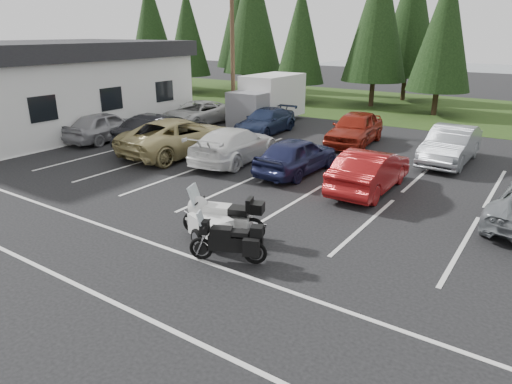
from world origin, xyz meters
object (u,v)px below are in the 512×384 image
object	(u,v)px
utility_pole	(232,44)
touring_motorcycle	(223,212)
car_near_1	(163,131)
car_near_5	(370,170)
car_far_2	(355,128)
car_far_3	(451,145)
cargo_trailer	(211,229)
box_truck	(264,100)
car_near_4	(297,155)
car_near_2	(180,136)
car_near_0	(105,126)
car_near_3	(235,145)
car_far_1	(266,121)
car_far_0	(196,113)
adventure_motorcycle	(227,237)
building	(40,86)

from	to	relation	value
utility_pole	touring_motorcycle	size ratio (longest dim) A/B	3.36
car_near_1	car_near_5	world-z (taller)	car_near_1
car_far_2	car_far_3	distance (m)	4.87
utility_pole	car_far_3	bearing A→B (deg)	-10.22
car_near_1	cargo_trailer	size ratio (longest dim) A/B	3.01
box_truck	car_near_4	distance (m)	10.61
box_truck	car_near_2	size ratio (longest dim) A/B	0.93
cargo_trailer	car_near_4	bearing A→B (deg)	119.78
car_near_1	cargo_trailer	world-z (taller)	car_near_1
car_near_4	box_truck	bearing A→B (deg)	-47.62
car_near_0	car_near_2	world-z (taller)	car_near_2
utility_pole	car_near_4	distance (m)	12.31
car_near_0	car_near_3	distance (m)	8.09
box_truck	car_near_1	distance (m)	8.05
touring_motorcycle	cargo_trailer	xyz separation A→B (m)	(-0.08, -0.45, -0.35)
car_far_3	box_truck	bearing A→B (deg)	166.58
car_near_4	car_far_2	xyz separation A→B (m)	(-0.01, 5.98, 0.08)
car_near_4	cargo_trailer	size ratio (longest dim) A/B	2.61
car_near_2	car_far_1	distance (m)	6.08
box_truck	car_near_5	xyz separation A→B (m)	(10.11, -8.45, -0.70)
car_near_4	cargo_trailer	distance (m)	7.08
utility_pole	car_near_4	bearing A→B (deg)	-40.45
car_near_4	touring_motorcycle	distance (m)	6.64
car_far_0	utility_pole	bearing A→B (deg)	60.67
adventure_motorcycle	touring_motorcycle	bearing A→B (deg)	108.10
building	car_near_5	distance (m)	20.18
adventure_motorcycle	car_near_3	bearing A→B (deg)	101.33
car_near_3	car_near_5	bearing A→B (deg)	170.83
car_far_3	touring_motorcycle	xyz separation A→B (m)	(-3.45, -11.61, -0.05)
car_near_0	car_far_1	size ratio (longest dim) A/B	0.95
car_far_0	car_far_3	distance (m)	14.79
car_near_2	car_near_0	bearing A→B (deg)	5.08
utility_pole	car_near_0	distance (m)	9.31
building	car_far_2	xyz separation A→B (m)	(16.86, 6.42, -1.62)
car_far_2	adventure_motorcycle	world-z (taller)	car_far_2
car_near_2	car_far_0	bearing A→B (deg)	-51.98
car_near_2	car_near_3	world-z (taller)	car_near_2
car_near_5	car_far_1	bearing A→B (deg)	-36.53
car_near_3	adventure_motorcycle	xyz separation A→B (m)	(5.47, -7.61, -0.09)
cargo_trailer	box_truck	bearing A→B (deg)	137.94
car_near_2	car_near_4	bearing A→B (deg)	-173.42
car_far_0	car_near_2	bearing A→B (deg)	-57.50
utility_pole	adventure_motorcycle	size ratio (longest dim) A/B	4.11
car_far_3	adventure_motorcycle	size ratio (longest dim) A/B	2.19
building	car_far_1	distance (m)	13.30
car_far_1	cargo_trailer	world-z (taller)	car_far_1
box_truck	car_near_1	world-z (taller)	box_truck
car_near_1	car_far_3	xyz separation A→B (m)	(12.36, 5.03, -0.04)
building	car_near_4	world-z (taller)	building
car_near_5	car_far_2	size ratio (longest dim) A/B	0.94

